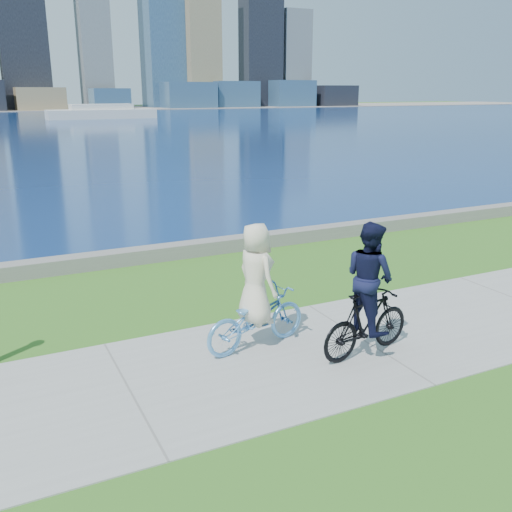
{
  "coord_description": "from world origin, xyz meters",
  "views": [
    {
      "loc": [
        -1.57,
        -7.23,
        4.12
      ],
      "look_at": [
        2.97,
        2.04,
        1.1
      ],
      "focal_mm": 40.0,
      "sensor_mm": 36.0,
      "label": 1
    }
  ],
  "objects": [
    {
      "name": "concrete_path",
      "position": [
        0.0,
        0.0,
        0.01
      ],
      "size": [
        80.0,
        3.5,
        0.02
      ],
      "primitive_type": "cube",
      "color": "#989793",
      "rests_on": "ground"
    },
    {
      "name": "cyclist_woman",
      "position": [
        2.24,
        0.55,
        0.8
      ],
      "size": [
        1.0,
        2.0,
        2.09
      ],
      "rotation": [
        0.0,
        0.0,
        1.75
      ],
      "color": "#5DA3E3",
      "rests_on": "ground"
    },
    {
      "name": "seawall",
      "position": [
        0.0,
        6.2,
        0.17
      ],
      "size": [
        90.0,
        0.5,
        0.35
      ],
      "primitive_type": "cube",
      "color": "slate",
      "rests_on": "ground"
    },
    {
      "name": "ground",
      "position": [
        0.0,
        0.0,
        0.0
      ],
      "size": [
        320.0,
        320.0,
        0.0
      ],
      "primitive_type": "plane",
      "color": "#2E631A",
      "rests_on": "ground"
    },
    {
      "name": "ferry_far",
      "position": [
        16.04,
        80.48,
        0.87
      ],
      "size": [
        15.48,
        4.42,
        2.1
      ],
      "color": "silver",
      "rests_on": "ground"
    },
    {
      "name": "cyclist_man",
      "position": [
        3.7,
        -0.47,
        0.94
      ],
      "size": [
        0.77,
        1.83,
        2.18
      ],
      "rotation": [
        0.0,
        0.0,
        1.71
      ],
      "color": "black",
      "rests_on": "ground"
    }
  ]
}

